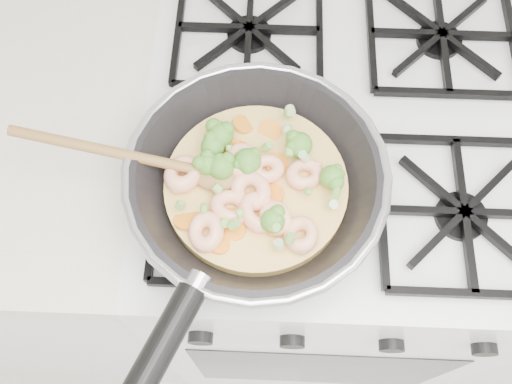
{
  "coord_description": "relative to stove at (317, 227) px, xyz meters",
  "views": [
    {
      "loc": [
        -0.12,
        1.25,
        1.61
      ],
      "look_at": [
        -0.13,
        1.56,
        0.93
      ],
      "focal_mm": 39.23,
      "sensor_mm": 36.0,
      "label": 1
    }
  ],
  "objects": [
    {
      "name": "stove",
      "position": [
        0.0,
        0.0,
        0.0
      ],
      "size": [
        0.6,
        0.6,
        0.92
      ],
      "color": "white",
      "rests_on": "ground"
    },
    {
      "name": "skillet",
      "position": [
        -0.13,
        -0.14,
        0.5
      ],
      "size": [
        0.48,
        0.48,
        0.1
      ],
      "rotation": [
        0.0,
        0.0,
        0.42
      ],
      "color": "black",
      "rests_on": "stove"
    }
  ]
}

